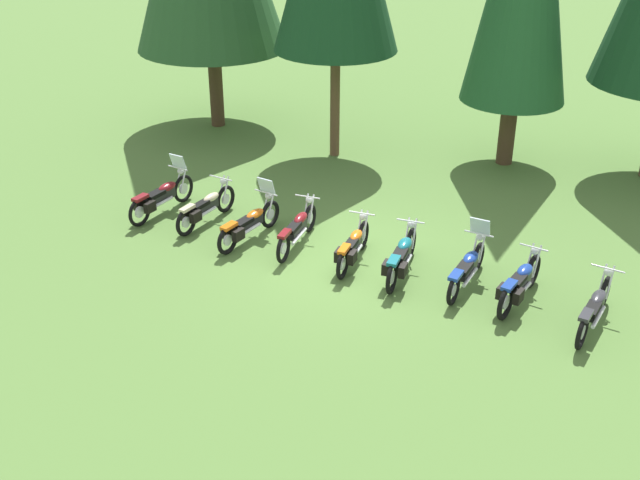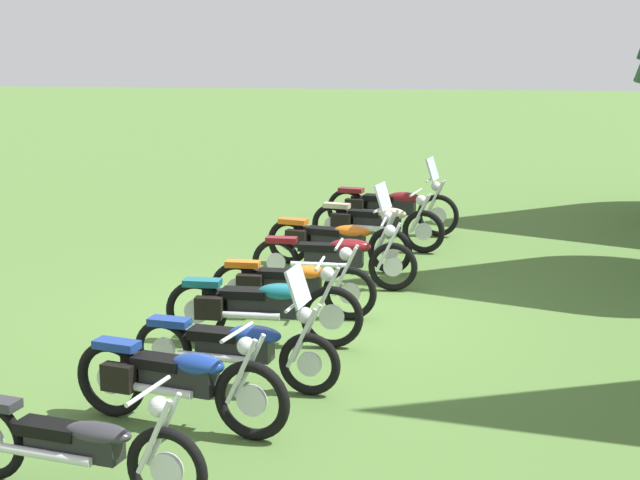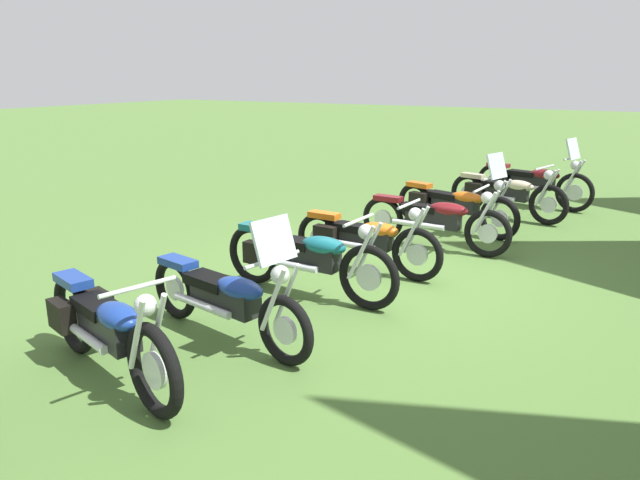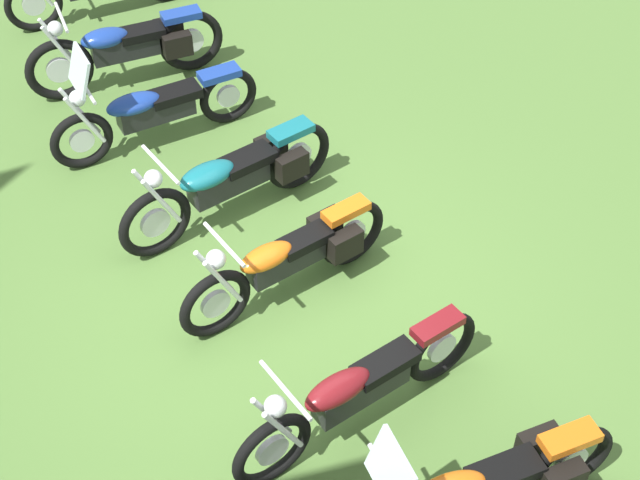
% 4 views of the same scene
% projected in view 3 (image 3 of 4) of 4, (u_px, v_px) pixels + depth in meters
% --- Properties ---
extents(ground_plane, '(80.00, 80.00, 0.00)m').
position_uv_depth(ground_plane, '(372.00, 269.00, 8.02)').
color(ground_plane, '#4C7033').
extents(motorcycle_0, '(0.91, 2.37, 1.38)m').
position_uv_depth(motorcycle_0, '(531.00, 181.00, 11.78)').
color(motorcycle_0, black).
rests_on(motorcycle_0, ground_plane).
extents(motorcycle_1, '(0.88, 2.24, 1.01)m').
position_uv_depth(motorcycle_1, '(504.00, 193.00, 10.79)').
color(motorcycle_1, black).
rests_on(motorcycle_1, ground_plane).
extents(motorcycle_2, '(0.96, 2.29, 1.36)m').
position_uv_depth(motorcycle_2, '(453.00, 203.00, 9.89)').
color(motorcycle_2, black).
rests_on(motorcycle_2, ground_plane).
extents(motorcycle_3, '(0.63, 2.37, 1.00)m').
position_uv_depth(motorcycle_3, '(434.00, 219.00, 8.85)').
color(motorcycle_3, black).
rests_on(motorcycle_3, ground_plane).
extents(motorcycle_4, '(0.61, 2.17, 1.00)m').
position_uv_depth(motorcycle_4, '(363.00, 238.00, 7.85)').
color(motorcycle_4, black).
rests_on(motorcycle_4, ground_plane).
extents(motorcycle_5, '(0.64, 2.37, 1.03)m').
position_uv_depth(motorcycle_5, '(305.00, 256.00, 6.96)').
color(motorcycle_5, black).
rests_on(motorcycle_5, ground_plane).
extents(motorcycle_6, '(0.74, 2.27, 1.34)m').
position_uv_depth(motorcycle_6, '(227.00, 296.00, 5.77)').
color(motorcycle_6, black).
rests_on(motorcycle_6, ground_plane).
extents(motorcycle_7, '(0.91, 2.21, 1.03)m').
position_uv_depth(motorcycle_7, '(107.00, 328.00, 5.01)').
color(motorcycle_7, black).
rests_on(motorcycle_7, ground_plane).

